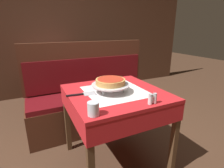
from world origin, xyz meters
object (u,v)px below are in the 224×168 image
(pizza_pan_stand, at_px, (111,85))
(condiment_caddy, at_px, (57,58))
(dining_table_rear, at_px, (56,68))
(deep_dish_pizza, at_px, (111,81))
(salt_shaker, at_px, (150,99))
(pizza_server, at_px, (83,94))
(booth_bench, at_px, (93,103))
(dining_table_front, at_px, (115,102))
(water_glass_near, at_px, (93,109))
(pepper_shaker, at_px, (155,98))

(pizza_pan_stand, bearing_deg, condiment_caddy, 95.66)
(dining_table_rear, xyz_separation_m, deep_dish_pizza, (0.22, -1.81, 0.21))
(salt_shaker, distance_m, condiment_caddy, 2.25)
(pizza_server, bearing_deg, dining_table_rear, 89.05)
(booth_bench, height_order, pizza_pan_stand, booth_bench)
(dining_table_front, xyz_separation_m, salt_shaker, (0.11, -0.37, 0.15))
(pizza_pan_stand, height_order, salt_shaker, salt_shaker)
(pizza_pan_stand, relative_size, pizza_server, 1.30)
(pizza_pan_stand, distance_m, water_glass_near, 0.46)
(dining_table_rear, relative_size, condiment_caddy, 4.72)
(dining_table_rear, distance_m, condiment_caddy, 0.17)
(dining_table_front, relative_size, salt_shaker, 10.28)
(dining_table_front, distance_m, pepper_shaker, 0.43)
(deep_dish_pizza, relative_size, pepper_shaker, 3.28)
(booth_bench, relative_size, pepper_shaker, 21.20)
(pizza_server, bearing_deg, pepper_shaker, -43.12)
(pizza_pan_stand, bearing_deg, salt_shaker, -66.60)
(pizza_server, bearing_deg, booth_bench, 65.23)
(pepper_shaker, bearing_deg, booth_bench, 95.09)
(booth_bench, bearing_deg, water_glass_near, -108.82)
(dining_table_rear, relative_size, deep_dish_pizza, 3.09)
(dining_table_rear, distance_m, water_glass_near, 2.17)
(pizza_server, distance_m, condiment_caddy, 1.80)
(pepper_shaker, bearing_deg, condiment_caddy, 99.86)
(dining_table_rear, xyz_separation_m, salt_shaker, (0.38, -2.19, 0.15))
(salt_shaker, xyz_separation_m, condiment_caddy, (-0.34, 2.22, 0.01))
(pizza_server, height_order, salt_shaker, salt_shaker)
(dining_table_front, distance_m, booth_bench, 0.86)
(deep_dish_pizza, bearing_deg, salt_shaker, -66.60)
(deep_dish_pizza, xyz_separation_m, condiment_caddy, (-0.18, 1.85, -0.05))
(pizza_pan_stand, bearing_deg, dining_table_rear, 96.85)
(booth_bench, bearing_deg, condiment_caddy, 105.03)
(water_glass_near, height_order, condiment_caddy, condiment_caddy)
(water_glass_near, distance_m, salt_shaker, 0.45)
(booth_bench, distance_m, deep_dish_pizza, 0.97)
(pizza_pan_stand, bearing_deg, dining_table_front, 2.44)
(deep_dish_pizza, distance_m, condiment_caddy, 1.86)
(dining_table_front, xyz_separation_m, dining_table_rear, (-0.27, 1.81, 0.00))
(salt_shaker, bearing_deg, dining_table_rear, 99.83)
(deep_dish_pizza, xyz_separation_m, water_glass_near, (-0.29, -0.35, -0.06))
(booth_bench, height_order, water_glass_near, booth_bench)
(dining_table_rear, bearing_deg, water_glass_near, -92.00)
(dining_table_front, bearing_deg, pizza_pan_stand, -177.56)
(dining_table_rear, relative_size, pizza_server, 3.10)
(condiment_caddy, bearing_deg, pepper_shaker, -80.14)
(water_glass_near, bearing_deg, pizza_pan_stand, 50.16)
(deep_dish_pizza, bearing_deg, dining_table_rear, 96.85)
(booth_bench, height_order, condiment_caddy, booth_bench)
(deep_dish_pizza, bearing_deg, booth_bench, 82.95)
(water_glass_near, bearing_deg, deep_dish_pizza, 50.16)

